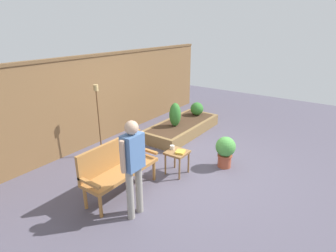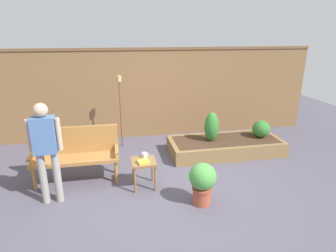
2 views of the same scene
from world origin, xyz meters
name	(u,v)px [view 1 (image 1 of 2)]	position (x,y,z in m)	size (l,w,h in m)	color
ground_plane	(190,167)	(0.00, 0.00, 0.00)	(14.00, 14.00, 0.00)	#514C5B
fence_back	(101,98)	(0.00, 2.60, 1.09)	(8.40, 0.14, 2.16)	brown
garden_bench	(117,164)	(-1.48, 0.58, 0.54)	(1.44, 0.48, 0.94)	#A87038
side_table	(177,155)	(-0.36, 0.08, 0.40)	(0.40, 0.40, 0.48)	olive
cup_on_table	(172,147)	(-0.33, 0.22, 0.52)	(0.12, 0.09, 0.08)	silver
book_on_table	(180,152)	(-0.37, 0.00, 0.50)	(0.19, 0.16, 0.04)	gold
potted_boxwood	(225,150)	(0.44, -0.57, 0.38)	(0.41, 0.41, 0.66)	#A84C33
raised_planter_bed	(182,128)	(1.52, 1.17, 0.15)	(2.40, 1.00, 0.30)	olive
shrub_near_bench	(175,115)	(1.19, 1.18, 0.61)	(0.30, 0.30, 0.62)	brown
shrub_far_corner	(197,109)	(2.33, 1.18, 0.49)	(0.38, 0.38, 0.38)	brown
tiki_torch	(98,108)	(-0.66, 1.95, 1.12)	(0.10, 0.10, 1.62)	brown
person_by_bench	(133,161)	(-1.79, -0.09, 0.93)	(0.47, 0.20, 1.56)	gray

